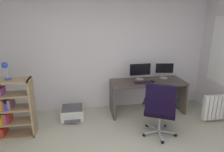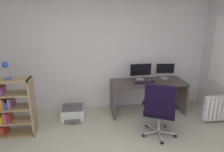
{
  "view_description": "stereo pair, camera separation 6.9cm",
  "coord_description": "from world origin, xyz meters",
  "px_view_note": "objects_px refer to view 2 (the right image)",
  "views": [
    {
      "loc": [
        -0.42,
        -1.82,
        2.08
      ],
      "look_at": [
        0.17,
        1.81,
        0.98
      ],
      "focal_mm": 31.73,
      "sensor_mm": 36.0,
      "label": 1
    },
    {
      "loc": [
        -0.35,
        -1.83,
        2.08
      ],
      "look_at": [
        0.17,
        1.81,
        0.98
      ],
      "focal_mm": 31.73,
      "sensor_mm": 36.0,
      "label": 2
    }
  ],
  "objects_px": {
    "monitor_main": "(140,70)",
    "office_chair": "(160,108)",
    "desk": "(148,89)",
    "printer": "(73,113)",
    "desk_lamp": "(6,67)",
    "keyboard": "(142,83)",
    "radiator": "(222,108)",
    "monitor_secondary": "(165,69)",
    "computer_mouse": "(153,81)",
    "bookshelf": "(7,108)"
  },
  "relations": [
    {
      "from": "desk_lamp",
      "to": "computer_mouse",
      "type": "bearing_deg",
      "value": 9.54
    },
    {
      "from": "monitor_secondary",
      "to": "office_chair",
      "type": "bearing_deg",
      "value": -115.26
    },
    {
      "from": "monitor_main",
      "to": "keyboard",
      "type": "distance_m",
      "value": 0.33
    },
    {
      "from": "desk_lamp",
      "to": "keyboard",
      "type": "bearing_deg",
      "value": 9.88
    },
    {
      "from": "bookshelf",
      "to": "radiator",
      "type": "relative_size",
      "value": 1.36
    },
    {
      "from": "keyboard",
      "to": "office_chair",
      "type": "distance_m",
      "value": 0.92
    },
    {
      "from": "monitor_main",
      "to": "keyboard",
      "type": "xyz_separation_m",
      "value": [
        -0.02,
        -0.25,
        -0.21
      ]
    },
    {
      "from": "monitor_secondary",
      "to": "computer_mouse",
      "type": "height_order",
      "value": "monitor_secondary"
    },
    {
      "from": "desk",
      "to": "monitor_secondary",
      "type": "relative_size",
      "value": 3.74
    },
    {
      "from": "monitor_secondary",
      "to": "desk",
      "type": "bearing_deg",
      "value": -158.99
    },
    {
      "from": "office_chair",
      "to": "radiator",
      "type": "height_order",
      "value": "office_chair"
    },
    {
      "from": "computer_mouse",
      "to": "office_chair",
      "type": "relative_size",
      "value": 0.1
    },
    {
      "from": "monitor_main",
      "to": "radiator",
      "type": "relative_size",
      "value": 0.66
    },
    {
      "from": "keyboard",
      "to": "bookshelf",
      "type": "bearing_deg",
      "value": -174.21
    },
    {
      "from": "printer",
      "to": "bookshelf",
      "type": "bearing_deg",
      "value": -157.26
    },
    {
      "from": "desk",
      "to": "printer",
      "type": "bearing_deg",
      "value": -177.91
    },
    {
      "from": "desk",
      "to": "radiator",
      "type": "bearing_deg",
      "value": -25.72
    },
    {
      "from": "monitor_main",
      "to": "office_chair",
      "type": "distance_m",
      "value": 1.22
    },
    {
      "from": "monitor_main",
      "to": "monitor_secondary",
      "type": "bearing_deg",
      "value": 0.01
    },
    {
      "from": "office_chair",
      "to": "printer",
      "type": "relative_size",
      "value": 2.09
    },
    {
      "from": "keyboard",
      "to": "computer_mouse",
      "type": "relative_size",
      "value": 3.4
    },
    {
      "from": "monitor_secondary",
      "to": "radiator",
      "type": "relative_size",
      "value": 0.55
    },
    {
      "from": "desk",
      "to": "printer",
      "type": "height_order",
      "value": "desk"
    },
    {
      "from": "office_chair",
      "to": "radiator",
      "type": "bearing_deg",
      "value": 12.99
    },
    {
      "from": "desk",
      "to": "radiator",
      "type": "height_order",
      "value": "desk"
    },
    {
      "from": "desk",
      "to": "monitor_main",
      "type": "height_order",
      "value": "monitor_main"
    },
    {
      "from": "desk_lamp",
      "to": "printer",
      "type": "distance_m",
      "value": 1.6
    },
    {
      "from": "desk_lamp",
      "to": "printer",
      "type": "bearing_deg",
      "value": 24.52
    },
    {
      "from": "desk",
      "to": "office_chair",
      "type": "xyz_separation_m",
      "value": [
        -0.11,
        -1.0,
        0.04
      ]
    },
    {
      "from": "printer",
      "to": "desk_lamp",
      "type": "bearing_deg",
      "value": -155.48
    },
    {
      "from": "desk_lamp",
      "to": "printer",
      "type": "xyz_separation_m",
      "value": [
        1.02,
        0.46,
        -1.15
      ]
    },
    {
      "from": "monitor_secondary",
      "to": "printer",
      "type": "bearing_deg",
      "value": -173.75
    },
    {
      "from": "desk",
      "to": "printer",
      "type": "relative_size",
      "value": 3.2
    },
    {
      "from": "office_chair",
      "to": "radiator",
      "type": "relative_size",
      "value": 1.34
    },
    {
      "from": "office_chair",
      "to": "desk_lamp",
      "type": "distance_m",
      "value": 2.69
    },
    {
      "from": "monitor_main",
      "to": "monitor_secondary",
      "type": "relative_size",
      "value": 1.21
    },
    {
      "from": "monitor_main",
      "to": "computer_mouse",
      "type": "xyz_separation_m",
      "value": [
        0.22,
        -0.23,
        -0.2
      ]
    },
    {
      "from": "monitor_main",
      "to": "bookshelf",
      "type": "height_order",
      "value": "monitor_main"
    },
    {
      "from": "printer",
      "to": "computer_mouse",
      "type": "bearing_deg",
      "value": -0.05
    },
    {
      "from": "desk_lamp",
      "to": "radiator",
      "type": "bearing_deg",
      "value": -1.88
    },
    {
      "from": "monitor_secondary",
      "to": "keyboard",
      "type": "bearing_deg",
      "value": -156.77
    },
    {
      "from": "keyboard",
      "to": "printer",
      "type": "distance_m",
      "value": 1.61
    },
    {
      "from": "keyboard",
      "to": "radiator",
      "type": "height_order",
      "value": "keyboard"
    },
    {
      "from": "monitor_secondary",
      "to": "office_chair",
      "type": "xyz_separation_m",
      "value": [
        -0.55,
        -1.16,
        -0.36
      ]
    },
    {
      "from": "desk",
      "to": "computer_mouse",
      "type": "xyz_separation_m",
      "value": [
        0.08,
        -0.06,
        0.2
      ]
    },
    {
      "from": "monitor_main",
      "to": "office_chair",
      "type": "bearing_deg",
      "value": -88.92
    },
    {
      "from": "computer_mouse",
      "to": "bookshelf",
      "type": "relative_size",
      "value": 0.09
    },
    {
      "from": "bookshelf",
      "to": "monitor_secondary",
      "type": "bearing_deg",
      "value": 12.23
    },
    {
      "from": "monitor_main",
      "to": "printer",
      "type": "distance_m",
      "value": 1.74
    },
    {
      "from": "desk",
      "to": "office_chair",
      "type": "relative_size",
      "value": 1.53
    }
  ]
}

